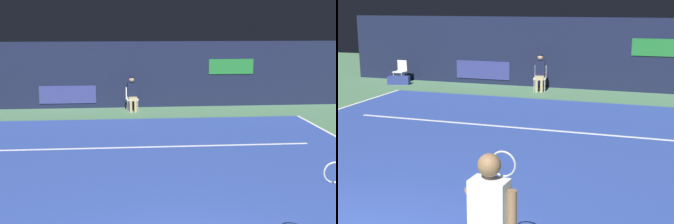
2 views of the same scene
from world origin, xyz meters
The scene contains 7 objects.
ground_plane centered at (0.00, 4.87, 0.00)m, with size 33.91×33.91×0.00m, color #4C7A56.
court_surface centered at (0.00, 4.87, 0.01)m, with size 10.95×11.75×0.01m, color #2D479E.
line_service centered at (0.00, 6.93, 0.01)m, with size 8.54×0.10×0.01m, color white.
back_wall centered at (0.00, 13.22, 1.30)m, with size 17.31×0.33×2.60m.
line_judge_on_chair centered at (-0.52, 12.23, 0.69)m, with size 0.49×0.57×1.32m.
courtside_chair_near centered at (-6.26, 12.37, 0.50)m, with size 0.46×0.43×0.88m.
equipment_bag centered at (-6.12, 11.95, 0.16)m, with size 0.84×0.32×0.32m, color navy.
Camera 2 is at (3.61, -4.19, 3.05)m, focal length 50.86 mm.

